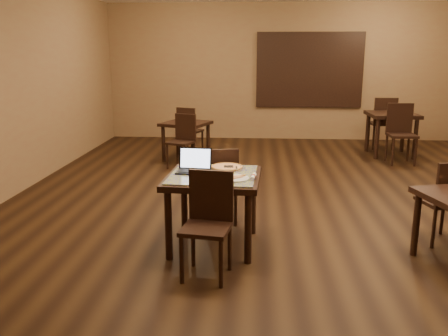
# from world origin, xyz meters

# --- Properties ---
(ground) EXTENTS (10.00, 10.00, 0.00)m
(ground) POSITION_xyz_m (0.00, 0.00, 0.00)
(ground) COLOR black
(ground) RESTS_ON ground
(wall_back) EXTENTS (8.00, 0.02, 3.00)m
(wall_back) POSITION_xyz_m (0.00, 5.00, 1.50)
(wall_back) COLOR olive
(wall_back) RESTS_ON ground
(mural) EXTENTS (2.34, 0.05, 1.64)m
(mural) POSITION_xyz_m (0.50, 4.96, 1.55)
(mural) COLOR #235080
(mural) RESTS_ON wall_back
(tiled_table) EXTENTS (0.96, 0.96, 0.76)m
(tiled_table) POSITION_xyz_m (-1.07, -1.27, 0.66)
(tiled_table) COLOR black
(tiled_table) RESTS_ON ground
(chair_main_near) EXTENTS (0.46, 0.46, 0.93)m
(chair_main_near) POSITION_xyz_m (-1.06, -1.89, 0.53)
(chair_main_near) COLOR black
(chair_main_near) RESTS_ON ground
(chair_main_far) EXTENTS (0.47, 0.47, 0.91)m
(chair_main_far) POSITION_xyz_m (-1.06, -0.65, 0.51)
(chair_main_far) COLOR black
(chair_main_far) RESTS_ON ground
(laptop) EXTENTS (0.36, 0.29, 0.23)m
(laptop) POSITION_xyz_m (-1.27, -1.17, 0.82)
(laptop) COLOR black
(laptop) RESTS_ON tiled_table
(plate) EXTENTS (0.28, 0.28, 0.02)m
(plate) POSITION_xyz_m (-0.85, -1.45, 0.77)
(plate) COLOR white
(plate) RESTS_ON tiled_table
(pizza_slice) EXTENTS (0.24, 0.24, 0.02)m
(pizza_slice) POSITION_xyz_m (-0.85, -1.45, 0.79)
(pizza_slice) COLOR beige
(pizza_slice) RESTS_ON plate
(pizza_pan) EXTENTS (0.39, 0.39, 0.01)m
(pizza_pan) POSITION_xyz_m (-0.95, -1.03, 0.77)
(pizza_pan) COLOR silver
(pizza_pan) RESTS_ON tiled_table
(pizza_whole) EXTENTS (0.33, 0.33, 0.02)m
(pizza_whole) POSITION_xyz_m (-0.95, -1.03, 0.78)
(pizza_whole) COLOR beige
(pizza_whole) RESTS_ON pizza_pan
(spatula) EXTENTS (0.12, 0.24, 0.01)m
(spatula) POSITION_xyz_m (-0.93, -1.05, 0.79)
(spatula) COLOR silver
(spatula) RESTS_ON pizza_whole
(napkin_roll) EXTENTS (0.06, 0.18, 0.04)m
(napkin_roll) POSITION_xyz_m (-0.67, -1.41, 0.78)
(napkin_roll) COLOR white
(napkin_roll) RESTS_ON tiled_table
(other_table_a) EXTENTS (0.90, 0.90, 0.82)m
(other_table_a) POSITION_xyz_m (1.92, 3.33, 0.68)
(other_table_a) COLOR black
(other_table_a) RESTS_ON ground
(other_table_a_chair_near) EXTENTS (0.47, 0.47, 1.06)m
(other_table_a_chair_near) POSITION_xyz_m (1.92, 2.72, 0.60)
(other_table_a_chair_near) COLOR black
(other_table_a_chair_near) RESTS_ON ground
(other_table_a_chair_far) EXTENTS (0.47, 0.47, 1.06)m
(other_table_a_chair_far) POSITION_xyz_m (1.92, 3.95, 0.60)
(other_table_a_chair_far) COLOR black
(other_table_a_chair_far) RESTS_ON ground
(other_table_b) EXTENTS (0.97, 0.97, 0.71)m
(other_table_b) POSITION_xyz_m (-1.94, 2.66, 0.59)
(other_table_b) COLOR black
(other_table_b) RESTS_ON ground
(other_table_b_chair_near) EXTENTS (0.51, 0.51, 0.91)m
(other_table_b_chair_near) POSITION_xyz_m (-1.91, 2.12, 0.52)
(other_table_b_chair_near) COLOR black
(other_table_b_chair_near) RESTS_ON ground
(other_table_b_chair_far) EXTENTS (0.51, 0.51, 0.91)m
(other_table_b_chair_far) POSITION_xyz_m (-1.96, 3.19, 0.52)
(other_table_b_chair_far) COLOR black
(other_table_b_chair_far) RESTS_ON ground
(other_table_c_chair_far) EXTENTS (0.47, 0.47, 0.89)m
(other_table_c_chair_far) POSITION_xyz_m (1.30, -1.06, 0.50)
(other_table_c_chair_far) COLOR black
(other_table_c_chair_far) RESTS_ON ground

